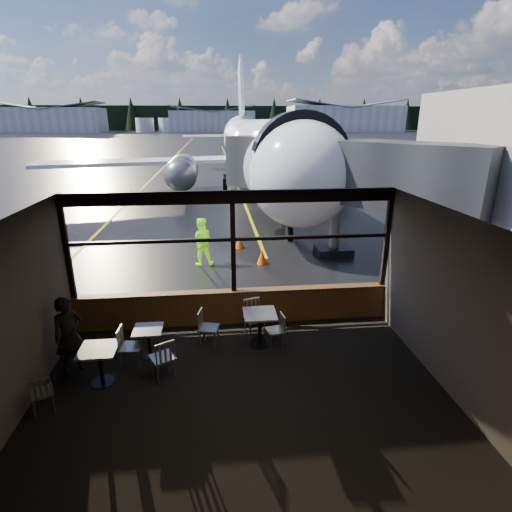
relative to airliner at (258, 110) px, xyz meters
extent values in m
plane|color=black|center=(-2.83, 99.99, -5.75)|extent=(520.00, 520.00, 0.00)
cube|color=black|center=(-2.83, -23.01, -5.74)|extent=(8.00, 6.00, 0.01)
cube|color=#38332D|center=(-2.83, -23.01, -2.25)|extent=(8.00, 6.00, 0.04)
cube|color=#4D443D|center=(-6.83, -23.01, -4.00)|extent=(0.04, 6.00, 3.50)
cube|color=#4D443D|center=(1.17, -23.01, -4.00)|extent=(0.04, 6.00, 3.50)
cube|color=#4D443D|center=(-2.83, -26.01, -4.00)|extent=(8.00, 0.04, 3.50)
cube|color=#523219|center=(-2.83, -20.01, -5.30)|extent=(8.00, 0.28, 0.90)
cube|color=black|center=(-2.83, -20.01, -2.40)|extent=(8.00, 0.18, 0.30)
cube|color=black|center=(-6.78, -20.01, -3.55)|extent=(0.12, 0.12, 2.60)
cube|color=black|center=(-2.83, -20.01, -3.55)|extent=(0.12, 0.12, 2.60)
cube|color=black|center=(1.12, -20.01, -3.55)|extent=(0.12, 0.12, 2.60)
cube|color=black|center=(-2.83, -20.01, -3.45)|extent=(8.00, 0.10, 0.08)
imported|color=black|center=(-6.34, -21.80, -4.90)|extent=(0.73, 0.72, 1.70)
imported|color=#BFF219|center=(-3.79, -15.38, -4.87)|extent=(0.88, 0.70, 1.76)
cone|color=orange|center=(-2.26, -13.50, -5.47)|extent=(0.40, 0.40, 0.56)
cone|color=orange|center=(-8.96, -0.92, -5.51)|extent=(0.34, 0.34, 0.47)
cylinder|color=silver|center=(-32.83, 161.99, -2.75)|extent=(8.00, 8.00, 6.00)
cylinder|color=silver|center=(-22.83, 161.99, -2.75)|extent=(8.00, 8.00, 6.00)
cylinder|color=silver|center=(-12.83, 161.99, -2.75)|extent=(8.00, 8.00, 6.00)
cube|color=black|center=(-2.83, 189.99, 0.25)|extent=(360.00, 3.00, 12.00)
cone|color=#E74307|center=(-1.56, -15.56, -5.48)|extent=(0.38, 0.38, 0.53)
camera|label=1|loc=(-3.26, -29.43, -0.67)|focal=28.00mm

